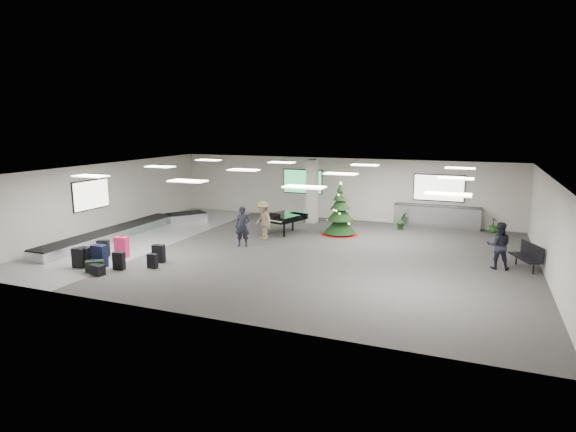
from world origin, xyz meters
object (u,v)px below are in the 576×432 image
at_px(grand_piano, 283,218).
at_px(potted_plant_left, 401,221).
at_px(pink_suitcase, 122,247).
at_px(potted_plant_right, 494,225).
at_px(christmas_tree, 340,216).
at_px(traveler_a, 243,227).
at_px(traveler_bench, 499,245).
at_px(traveler_b, 263,220).
at_px(baggage_carousel, 128,230).
at_px(bench, 529,255).
at_px(service_counter, 437,216).

xyz_separation_m(grand_piano, potted_plant_left, (4.94, 2.73, -0.31)).
bearing_deg(pink_suitcase, potted_plant_right, 29.68).
height_order(christmas_tree, traveler_a, christmas_tree).
xyz_separation_m(grand_piano, traveler_a, (-0.64, -2.83, 0.10)).
bearing_deg(christmas_tree, potted_plant_right, 24.50).
bearing_deg(traveler_bench, traveler_a, 0.88).
relative_size(traveler_b, potted_plant_left, 2.02).
bearing_deg(traveler_a, baggage_carousel, 166.22).
relative_size(baggage_carousel, pink_suitcase, 12.30).
distance_m(baggage_carousel, potted_plant_right, 16.73).
bearing_deg(pink_suitcase, bench, 8.90).
height_order(pink_suitcase, bench, bench).
bearing_deg(christmas_tree, grand_piano, -164.68).
distance_m(pink_suitcase, grand_piano, 7.27).
bearing_deg(traveler_bench, pink_suitcase, 13.27).
bearing_deg(traveler_a, christmas_tree, 33.71).
height_order(christmas_tree, bench, christmas_tree).
xyz_separation_m(service_counter, grand_piano, (-6.45, -3.83, 0.18)).
bearing_deg(pink_suitcase, baggage_carousel, 119.87).
distance_m(service_counter, traveler_b, 8.58).
bearing_deg(traveler_a, grand_piano, 62.71).
xyz_separation_m(service_counter, christmas_tree, (-3.95, -3.14, 0.29)).
height_order(traveler_a, potted_plant_right, traveler_a).
xyz_separation_m(pink_suitcase, traveler_a, (3.53, 3.11, 0.44)).
distance_m(traveler_a, traveler_bench, 9.65).
relative_size(service_counter, traveler_bench, 2.45).
bearing_deg(grand_piano, traveler_a, -84.50).
distance_m(grand_piano, traveler_b, 1.44).
relative_size(bench, potted_plant_left, 1.81).
xyz_separation_m(christmas_tree, traveler_a, (-3.14, -3.51, -0.02)).
bearing_deg(service_counter, pink_suitcase, -137.41).
xyz_separation_m(christmas_tree, bench, (7.47, -2.76, -0.33)).
bearing_deg(traveler_bench, traveler_b, -7.83).
relative_size(traveler_b, potted_plant_right, 2.32).
height_order(baggage_carousel, potted_plant_right, potted_plant_right).
height_order(grand_piano, traveler_a, traveler_a).
distance_m(grand_piano, traveler_bench, 9.30).
bearing_deg(traveler_a, traveler_b, 64.64).
distance_m(baggage_carousel, service_counter, 14.50).
distance_m(grand_piano, potted_plant_left, 5.65).
distance_m(christmas_tree, bench, 7.97).
height_order(service_counter, traveler_a, traveler_a).
distance_m(service_counter, bench, 6.87).
distance_m(traveler_b, potted_plant_left, 6.73).
bearing_deg(service_counter, grand_piano, -149.31).
relative_size(baggage_carousel, bench, 6.44).
distance_m(christmas_tree, traveler_bench, 7.17).
height_order(traveler_bench, potted_plant_left, traveler_bench).
bearing_deg(grand_piano, traveler_bench, 3.59).
bearing_deg(traveler_a, traveler_bench, -11.70).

